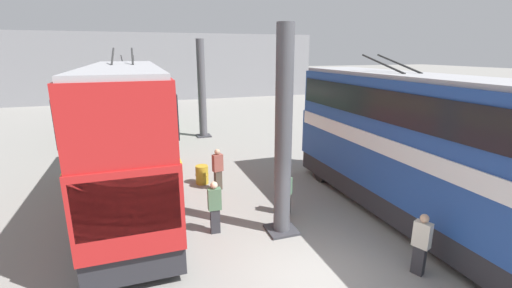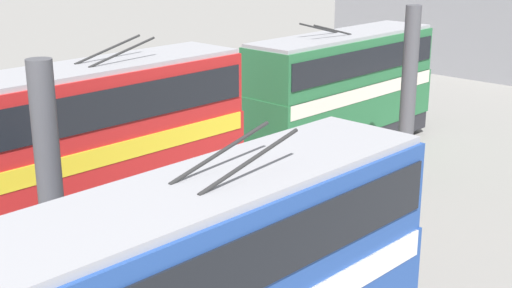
# 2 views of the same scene
# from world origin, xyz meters

# --- Properties ---
(ground_plane) EXTENTS (240.00, 240.00, 0.00)m
(ground_plane) POSITION_xyz_m (0.00, 0.00, 0.00)
(ground_plane) COLOR gray
(depot_back_wall) EXTENTS (0.50, 36.00, 7.82)m
(depot_back_wall) POSITION_xyz_m (35.83, 0.00, 3.91)
(depot_back_wall) COLOR gray
(depot_back_wall) RESTS_ON ground_plane
(support_column_near) EXTENTS (0.95, 0.95, 6.53)m
(support_column_near) POSITION_xyz_m (2.56, 0.00, 3.14)
(support_column_near) COLOR #4C4C51
(support_column_near) RESTS_ON ground_plane
(support_column_far) EXTENTS (0.95, 0.95, 6.53)m
(support_column_far) POSITION_xyz_m (16.33, 0.00, 3.14)
(support_column_far) COLOR #4C4C51
(support_column_far) RESTS_ON ground_plane
(bus_left_near) EXTENTS (11.17, 2.54, 5.63)m
(bus_left_near) POSITION_xyz_m (2.11, -4.52, 2.84)
(bus_left_near) COLOR black
(bus_left_near) RESTS_ON ground_plane
(bus_right_near) EXTENTS (10.79, 2.54, 5.87)m
(bus_right_near) POSITION_xyz_m (6.20, 4.52, 2.98)
(bus_right_near) COLOR black
(bus_right_near) RESTS_ON ground_plane
(bus_right_far) EXTENTS (9.66, 2.54, 5.51)m
(bus_right_far) POSITION_xyz_m (18.66, 4.52, 2.77)
(bus_right_far) COLOR black
(bus_right_far) RESTS_ON ground_plane
(person_aisle_foreground) EXTENTS (0.47, 0.46, 1.55)m
(person_aisle_foreground) POSITION_xyz_m (3.66, -0.68, 0.81)
(person_aisle_foreground) COLOR #473D33
(person_aisle_foreground) RESTS_ON ground_plane
(person_aisle_midway) EXTENTS (0.33, 0.47, 1.80)m
(person_aisle_midway) POSITION_xyz_m (6.67, 1.17, 0.96)
(person_aisle_midway) COLOR #473D33
(person_aisle_midway) RESTS_ON ground_plane
(person_by_left_row) EXTENTS (0.48, 0.38, 1.72)m
(person_by_left_row) POSITION_xyz_m (-0.68, -2.55, 0.91)
(person_by_left_row) COLOR #2D2D33
(person_by_left_row) RESTS_ON ground_plane
(person_by_right_row) EXTENTS (0.26, 0.43, 1.77)m
(person_by_right_row) POSITION_xyz_m (3.17, 2.07, 0.94)
(person_by_right_row) COLOR #2D2D33
(person_by_right_row) RESTS_ON ground_plane
(oil_drum) EXTENTS (0.58, 0.58, 0.83)m
(oil_drum) POSITION_xyz_m (7.60, 1.70, 0.42)
(oil_drum) COLOR #B28E23
(oil_drum) RESTS_ON ground_plane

